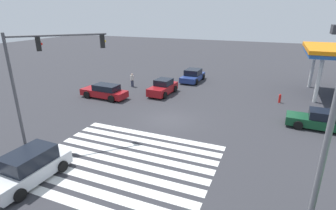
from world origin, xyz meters
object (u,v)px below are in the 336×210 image
object	(u,v)px
car_0	(29,167)
car_4	(105,92)
fire_hydrant	(280,98)
car_1	(193,76)
pedestrian	(132,79)
traffic_signal_mast	(40,66)
car_3	(163,87)
car_2	(321,121)
street_light_pole_a	(324,154)

from	to	relation	value
car_0	car_4	size ratio (longest dim) A/B	0.86
car_0	fire_hydrant	distance (m)	21.61
car_1	car_4	world-z (taller)	car_1
pedestrian	traffic_signal_mast	bearing A→B (deg)	-38.18
car_4	fire_hydrant	bearing A→B (deg)	-159.86
car_1	pedestrian	size ratio (longest dim) A/B	2.95
car_3	car_1	bearing A→B (deg)	172.06
car_2	fire_hydrant	bearing A→B (deg)	-58.75
fire_hydrant	car_4	bearing A→B (deg)	-162.40
traffic_signal_mast	fire_hydrant	xyz separation A→B (m)	(14.30, 14.19, -4.62)
street_light_pole_a	fire_hydrant	distance (m)	19.52
car_2	fire_hydrant	xyz separation A→B (m)	(-2.87, 5.24, -0.22)
traffic_signal_mast	car_4	size ratio (longest dim) A/B	1.45
car_1	car_4	xyz separation A→B (m)	(-6.16, -9.93, -0.02)
traffic_signal_mast	street_light_pole_a	bearing A→B (deg)	-62.90
street_light_pole_a	car_4	bearing A→B (deg)	140.84
pedestrian	street_light_pole_a	bearing A→B (deg)	-3.19
car_0	fire_hydrant	bearing A→B (deg)	148.75
car_2	pedestrian	xyz separation A→B (m)	(-18.78, 4.86, 0.20)
car_3	pedestrian	world-z (taller)	car_3
car_2	car_3	distance (m)	14.74
car_0	car_3	size ratio (longest dim) A/B	1.01
car_0	fire_hydrant	xyz separation A→B (m)	(11.77, 18.13, -0.34)
pedestrian	fire_hydrant	bearing A→B (deg)	46.56
traffic_signal_mast	pedestrian	distance (m)	14.52
car_1	car_3	world-z (taller)	car_3
car_0	car_2	size ratio (longest dim) A/B	0.89
car_4	fire_hydrant	world-z (taller)	car_4
traffic_signal_mast	car_2	size ratio (longest dim) A/B	1.50
car_3	street_light_pole_a	world-z (taller)	street_light_pole_a
fire_hydrant	car_0	bearing A→B (deg)	-122.99
car_0	pedestrian	bearing A→B (deg)	-165.11
car_0	car_1	size ratio (longest dim) A/B	0.93
traffic_signal_mast	car_0	bearing A→B (deg)	-102.21
car_1	fire_hydrant	size ratio (longest dim) A/B	5.28
traffic_signal_mast	car_1	world-z (taller)	traffic_signal_mast
car_3	pedestrian	size ratio (longest dim) A/B	2.73
car_1	street_light_pole_a	world-z (taller)	street_light_pole_a
pedestrian	car_0	bearing A→B (deg)	-31.68
car_1	car_4	distance (m)	11.68
car_2	car_4	size ratio (longest dim) A/B	0.97
traffic_signal_mast	car_1	xyz separation A→B (m)	(4.12, 18.94, -4.36)
car_2	pedestrian	world-z (taller)	pedestrian
car_0	car_2	distance (m)	19.50
traffic_signal_mast	fire_hydrant	distance (m)	20.67
car_4	pedestrian	xyz separation A→B (m)	(0.43, 4.80, 0.18)
car_0	car_3	distance (m)	16.40
car_0	car_1	distance (m)	22.93
traffic_signal_mast	car_1	bearing A→B (deg)	32.71
fire_hydrant	traffic_signal_mast	bearing A→B (deg)	-135.23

